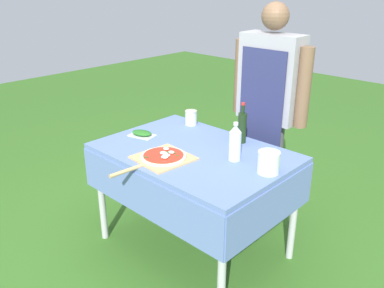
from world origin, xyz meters
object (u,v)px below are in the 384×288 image
(person_cook, at_px, (269,100))
(oil_bottle, at_px, (242,127))
(prep_table, at_px, (194,163))
(sauce_jar, at_px, (191,118))
(mixing_tub, at_px, (269,162))
(water_bottle, at_px, (235,143))
(pizza_on_peel, at_px, (162,157))
(herb_container, at_px, (142,133))

(person_cook, relative_size, oil_bottle, 5.89)
(prep_table, distance_m, sauce_jar, 0.53)
(person_cook, bearing_deg, prep_table, 80.63)
(person_cook, distance_m, mixing_tub, 0.79)
(water_bottle, bearing_deg, prep_table, -167.25)
(person_cook, height_order, oil_bottle, person_cook)
(prep_table, height_order, pizza_on_peel, pizza_on_peel)
(prep_table, bearing_deg, oil_bottle, 66.76)
(pizza_on_peel, relative_size, mixing_tub, 4.28)
(prep_table, xyz_separation_m, person_cook, (0.11, 0.70, 0.32))
(pizza_on_peel, relative_size, water_bottle, 2.26)
(herb_container, bearing_deg, person_cook, 53.85)
(person_cook, distance_m, water_bottle, 0.67)
(pizza_on_peel, xyz_separation_m, water_bottle, (0.34, 0.31, 0.10))
(prep_table, distance_m, mixing_tub, 0.57)
(pizza_on_peel, bearing_deg, oil_bottle, 76.87)
(prep_table, distance_m, pizza_on_peel, 0.27)
(person_cook, height_order, mixing_tub, person_cook)
(prep_table, distance_m, water_bottle, 0.36)
(prep_table, relative_size, sauce_jar, 11.28)
(herb_container, xyz_separation_m, sauce_jar, (0.09, 0.42, 0.03))
(herb_container, height_order, mixing_tub, mixing_tub)
(mixing_tub, bearing_deg, sauce_jar, 162.20)
(prep_table, xyz_separation_m, herb_container, (-0.46, -0.07, 0.11))
(water_bottle, relative_size, herb_container, 1.21)
(oil_bottle, height_order, herb_container, oil_bottle)
(prep_table, relative_size, herb_container, 6.21)
(sauce_jar, bearing_deg, herb_container, -102.29)
(person_cook, distance_m, herb_container, 0.98)
(water_bottle, xyz_separation_m, sauce_jar, (-0.66, 0.29, -0.07))
(sauce_jar, bearing_deg, water_bottle, -23.73)
(prep_table, height_order, oil_bottle, oil_bottle)
(oil_bottle, height_order, water_bottle, oil_bottle)
(oil_bottle, relative_size, water_bottle, 1.15)
(pizza_on_peel, bearing_deg, water_bottle, 47.84)
(herb_container, bearing_deg, sauce_jar, 77.71)
(prep_table, bearing_deg, herb_container, -171.56)
(mixing_tub, xyz_separation_m, sauce_jar, (-0.91, 0.29, -0.02))
(pizza_on_peel, height_order, mixing_tub, mixing_tub)
(water_bottle, height_order, sauce_jar, water_bottle)
(water_bottle, xyz_separation_m, herb_container, (-0.75, -0.13, -0.10))
(person_cook, bearing_deg, mixing_tub, 123.52)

